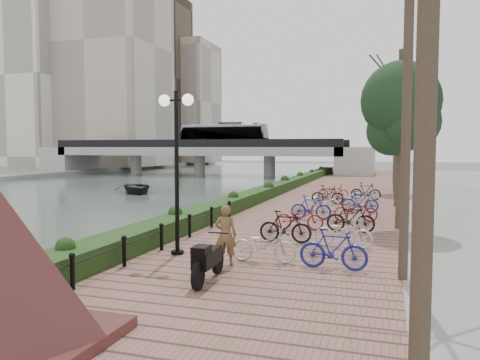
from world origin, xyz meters
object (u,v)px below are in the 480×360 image
at_px(lamppost, 176,136).
at_px(boat, 137,187).
at_px(pedestrian, 226,235).
at_px(motorcycle, 208,259).

distance_m(lamppost, boat, 23.51).
bearing_deg(pedestrian, motorcycle, 87.88).
bearing_deg(pedestrian, boat, -61.51).
xyz_separation_m(lamppost, motorcycle, (1.81, -2.21, -2.78)).
height_order(motorcycle, boat, motorcycle).
bearing_deg(lamppost, boat, 123.03).
height_order(lamppost, pedestrian, lamppost).
relative_size(pedestrian, boat, 0.37).
xyz_separation_m(lamppost, pedestrian, (1.68, -0.72, -2.51)).
relative_size(motorcycle, boat, 0.39).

